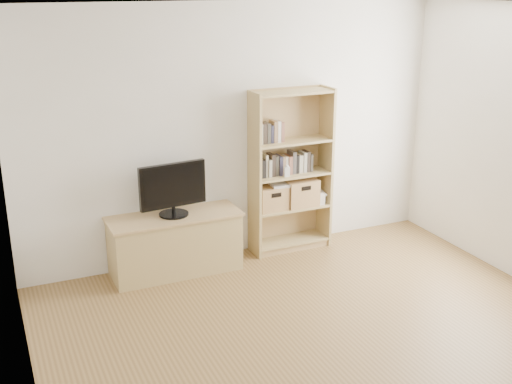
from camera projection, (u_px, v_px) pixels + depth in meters
floor at (364, 374)px, 4.77m from camera, size 4.50×5.00×0.01m
back_wall at (236, 133)px, 6.52m from camera, size 4.50×0.02×2.60m
left_wall at (26, 268)px, 3.49m from camera, size 0.02×5.00×2.60m
ceiling at (386, 12)px, 3.94m from camera, size 4.50×5.00×0.01m
tv_stand at (175, 245)px, 6.35m from camera, size 1.27×0.49×0.58m
bookshelf at (291, 171)px, 6.74m from camera, size 0.87×0.31×1.73m
television at (173, 189)px, 6.17m from camera, size 0.67×0.12×0.53m
books_row_mid at (290, 162)px, 6.73m from camera, size 0.84×0.18×0.23m
books_row_upper at (274, 132)px, 6.54m from camera, size 0.39×0.16×0.21m
baby_monitor at (287, 172)px, 6.61m from camera, size 0.06×0.04×0.10m
basket_left at (271, 198)px, 6.73m from camera, size 0.31×0.25×0.25m
basket_right at (300, 192)px, 6.86m from camera, size 0.35×0.29×0.29m
laptop at (285, 183)px, 6.74m from camera, size 0.35×0.26×0.03m
magazine_stack at (315, 197)px, 6.96m from camera, size 0.22×0.27×0.11m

